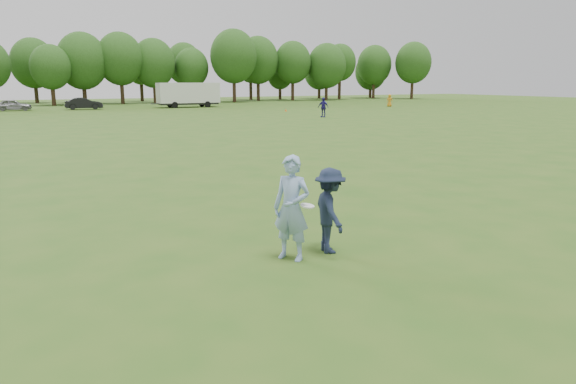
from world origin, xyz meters
name	(u,v)px	position (x,y,z in m)	size (l,w,h in m)	color
ground	(353,254)	(0.00, 0.00, 0.00)	(200.00, 200.00, 0.00)	#2B5417
thrower	(292,208)	(-1.21, 0.34, 1.02)	(0.75, 0.49, 2.05)	#85A2CD
defender	(330,211)	(-0.33, 0.37, 0.87)	(1.12, 0.64, 1.73)	#192237
player_far_b	(323,107)	(20.12, 34.74, 0.94)	(1.11, 0.46, 1.89)	navy
player_far_c	(390,100)	(38.67, 48.23, 0.84)	(0.82, 0.54, 1.69)	orange
car_e	(13,105)	(-6.62, 60.50, 0.67)	(1.59, 3.95, 1.34)	gray
car_f	(84,104)	(1.07, 59.77, 0.72)	(1.52, 4.36, 1.43)	black
field_cone	(286,110)	(21.30, 45.02, 0.15)	(0.28, 0.28, 0.30)	#DD510B
disc_in_play	(307,206)	(-1.00, 0.11, 1.10)	(0.31, 0.32, 0.08)	white
cargo_trailer	(188,94)	(14.05, 59.30, 1.78)	(9.00, 2.75, 3.20)	silver
treeline	(81,62)	(2.81, 76.90, 6.26)	(130.35, 18.39, 11.74)	#332114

